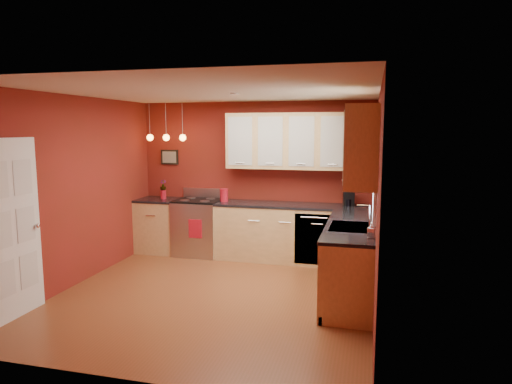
% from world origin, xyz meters
% --- Properties ---
extents(floor, '(4.20, 4.20, 0.00)m').
position_xyz_m(floor, '(0.00, 0.00, 0.00)').
color(floor, brown).
rests_on(floor, ground).
extents(ceiling, '(4.00, 4.20, 0.02)m').
position_xyz_m(ceiling, '(0.00, 0.00, 2.60)').
color(ceiling, beige).
rests_on(ceiling, wall_back).
extents(wall_back, '(4.00, 0.02, 2.60)m').
position_xyz_m(wall_back, '(0.00, 2.10, 1.30)').
color(wall_back, maroon).
rests_on(wall_back, floor).
extents(wall_front, '(4.00, 0.02, 2.60)m').
position_xyz_m(wall_front, '(0.00, -2.10, 1.30)').
color(wall_front, maroon).
rests_on(wall_front, floor).
extents(wall_left, '(0.02, 4.20, 2.60)m').
position_xyz_m(wall_left, '(-2.00, 0.00, 1.30)').
color(wall_left, maroon).
rests_on(wall_left, floor).
extents(wall_right, '(0.02, 4.20, 2.60)m').
position_xyz_m(wall_right, '(2.00, 0.00, 1.30)').
color(wall_right, maroon).
rests_on(wall_right, floor).
extents(base_cabinets_back_left, '(0.70, 0.60, 0.90)m').
position_xyz_m(base_cabinets_back_left, '(-1.65, 1.80, 0.45)').
color(base_cabinets_back_left, '#E3B67A').
rests_on(base_cabinets_back_left, floor).
extents(base_cabinets_back_right, '(2.54, 0.60, 0.90)m').
position_xyz_m(base_cabinets_back_right, '(0.73, 1.80, 0.45)').
color(base_cabinets_back_right, '#E3B67A').
rests_on(base_cabinets_back_right, floor).
extents(base_cabinets_right, '(0.60, 2.10, 0.90)m').
position_xyz_m(base_cabinets_right, '(1.70, 0.45, 0.45)').
color(base_cabinets_right, '#E3B67A').
rests_on(base_cabinets_right, floor).
extents(counter_back_left, '(0.70, 0.62, 0.04)m').
position_xyz_m(counter_back_left, '(-1.65, 1.80, 0.92)').
color(counter_back_left, black).
rests_on(counter_back_left, base_cabinets_back_left).
extents(counter_back_right, '(2.54, 0.62, 0.04)m').
position_xyz_m(counter_back_right, '(0.73, 1.80, 0.92)').
color(counter_back_right, black).
rests_on(counter_back_right, base_cabinets_back_right).
extents(counter_right, '(0.62, 2.10, 0.04)m').
position_xyz_m(counter_right, '(1.70, 0.45, 0.92)').
color(counter_right, black).
rests_on(counter_right, base_cabinets_right).
extents(gas_range, '(0.76, 0.64, 1.11)m').
position_xyz_m(gas_range, '(-0.92, 1.80, 0.48)').
color(gas_range, '#B5B5B9').
rests_on(gas_range, floor).
extents(dishwasher_front, '(0.60, 0.02, 0.80)m').
position_xyz_m(dishwasher_front, '(1.10, 1.51, 0.45)').
color(dishwasher_front, '#B5B5B9').
rests_on(dishwasher_front, base_cabinets_back_right).
extents(sink, '(0.50, 0.70, 0.33)m').
position_xyz_m(sink, '(1.70, 0.30, 0.92)').
color(sink, '#98989D').
rests_on(sink, counter_right).
extents(window, '(0.06, 1.02, 1.22)m').
position_xyz_m(window, '(1.97, 0.30, 1.69)').
color(window, white).
rests_on(window, wall_right).
extents(door_left_wall, '(0.12, 0.82, 2.05)m').
position_xyz_m(door_left_wall, '(-1.97, -1.20, 1.03)').
color(door_left_wall, white).
rests_on(door_left_wall, floor).
extents(upper_cabinets_back, '(2.00, 0.35, 0.90)m').
position_xyz_m(upper_cabinets_back, '(0.60, 1.93, 1.95)').
color(upper_cabinets_back, '#E3B67A').
rests_on(upper_cabinets_back, wall_back).
extents(upper_cabinets_right, '(0.35, 1.95, 0.90)m').
position_xyz_m(upper_cabinets_right, '(1.82, 0.32, 1.95)').
color(upper_cabinets_right, '#E3B67A').
rests_on(upper_cabinets_right, wall_right).
extents(wall_picture, '(0.32, 0.03, 0.26)m').
position_xyz_m(wall_picture, '(-1.55, 2.08, 1.65)').
color(wall_picture, black).
rests_on(wall_picture, wall_back).
extents(pendant_lights, '(0.71, 0.11, 0.66)m').
position_xyz_m(pendant_lights, '(-1.45, 1.75, 2.01)').
color(pendant_lights, '#98989D').
rests_on(pendant_lights, ceiling).
extents(red_canister, '(0.14, 0.14, 0.21)m').
position_xyz_m(red_canister, '(-0.45, 1.80, 1.05)').
color(red_canister, '#AD1221').
rests_on(red_canister, counter_back_right).
extents(red_vase, '(0.10, 0.10, 0.15)m').
position_xyz_m(red_vase, '(-1.56, 1.80, 1.02)').
color(red_vase, '#AD1221').
rests_on(red_vase, counter_back_left).
extents(flowers, '(0.13, 0.13, 0.20)m').
position_xyz_m(flowers, '(-1.56, 1.80, 1.17)').
color(flowers, '#AD1221').
rests_on(flowers, red_vase).
extents(coffee_maker, '(0.19, 0.19, 0.24)m').
position_xyz_m(coffee_maker, '(1.60, 1.88, 1.05)').
color(coffee_maker, black).
rests_on(coffee_maker, counter_back_right).
extents(soap_pump, '(0.09, 0.09, 0.17)m').
position_xyz_m(soap_pump, '(1.95, -0.25, 1.03)').
color(soap_pump, white).
rests_on(soap_pump, counter_right).
extents(dish_towel, '(0.23, 0.02, 0.31)m').
position_xyz_m(dish_towel, '(-0.84, 1.47, 0.52)').
color(dish_towel, '#AD1221').
rests_on(dish_towel, gas_range).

